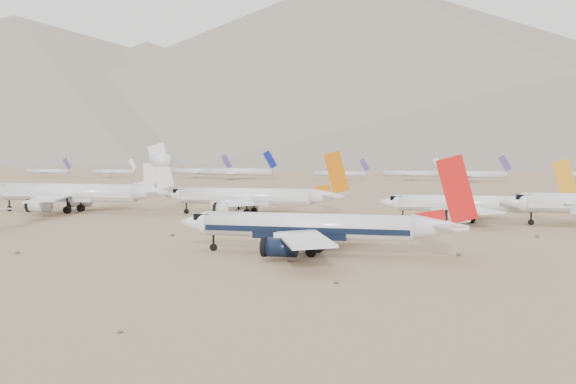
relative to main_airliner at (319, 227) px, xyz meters
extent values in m
plane|color=#866D4E|center=(-3.04, 3.47, -4.39)|extent=(7000.00, 7000.00, 0.00)
cylinder|color=white|center=(-2.04, 0.00, 0.20)|extent=(33.76, 3.99, 3.99)
cube|color=black|center=(-2.04, 0.00, -0.30)|extent=(33.08, 4.05, 0.90)
sphere|color=white|center=(-18.92, 0.00, 0.20)|extent=(3.99, 3.99, 3.99)
cube|color=black|center=(-19.52, 0.00, 1.29)|extent=(2.79, 2.59, 1.00)
cone|color=white|center=(18.82, 0.00, 0.49)|extent=(8.44, 3.99, 3.99)
cube|color=white|center=(0.56, -11.84, -0.50)|extent=(13.04, 20.54, 0.62)
cube|color=white|center=(20.46, -3.88, 0.99)|extent=(5.36, 7.01, 0.24)
cylinder|color=black|center=(-3.92, -8.30, -2.30)|extent=(4.69, 2.87, 2.87)
cube|color=white|center=(0.56, 11.84, -0.50)|extent=(13.04, 20.54, 0.62)
cube|color=white|center=(20.46, 3.88, 0.99)|extent=(5.36, 7.01, 0.24)
cylinder|color=black|center=(-3.92, 8.30, -2.30)|extent=(4.69, 2.87, 2.87)
cube|color=red|center=(21.16, 0.00, 6.32)|extent=(6.40, 0.32, 10.54)
cylinder|color=black|center=(-17.92, 0.00, -3.79)|extent=(1.20, 0.50, 1.20)
cylinder|color=black|center=(-0.64, -2.79, -3.55)|extent=(1.68, 1.00, 1.68)
cylinder|color=black|center=(-0.64, 2.79, -3.55)|extent=(1.68, 1.00, 1.68)
sphere|color=white|center=(34.20, 59.31, 0.76)|extent=(4.48, 4.48, 4.48)
cube|color=black|center=(33.52, 59.31, 1.99)|extent=(3.14, 2.91, 1.12)
cylinder|color=black|center=(35.32, 59.31, -3.72)|extent=(1.34, 0.56, 1.34)
cylinder|color=white|center=(21.04, 62.79, 0.01)|extent=(31.52, 3.83, 3.83)
cube|color=silver|center=(21.04, 62.79, -0.47)|extent=(30.89, 3.89, 0.86)
sphere|color=white|center=(5.28, 62.79, 0.01)|extent=(3.83, 3.83, 3.83)
cube|color=black|center=(4.71, 62.79, 1.07)|extent=(2.68, 2.49, 0.96)
cone|color=white|center=(40.53, 62.79, 0.30)|extent=(7.88, 3.83, 3.83)
cube|color=white|center=(23.48, 51.68, -0.66)|extent=(12.17, 19.18, 0.59)
cube|color=white|center=(42.06, 59.15, 0.78)|extent=(5.00, 6.54, 0.23)
cylinder|color=silver|center=(19.29, 54.99, -2.39)|extent=(4.38, 2.76, 2.76)
cube|color=white|center=(23.48, 73.90, -0.66)|extent=(12.17, 19.18, 0.59)
cube|color=white|center=(42.06, 66.43, 0.78)|extent=(5.00, 6.54, 0.23)
cylinder|color=silver|center=(19.29, 70.59, -2.39)|extent=(4.38, 2.76, 2.76)
cube|color=orange|center=(42.72, 62.79, 5.76)|extent=(5.97, 0.31, 9.84)
cylinder|color=black|center=(6.24, 62.79, -3.82)|extent=(1.15, 0.48, 1.15)
cylinder|color=black|center=(22.36, 60.11, -3.59)|extent=(1.61, 0.96, 1.61)
cylinder|color=black|center=(22.36, 65.47, -3.59)|extent=(1.61, 0.96, 1.61)
cylinder|color=white|center=(-35.32, 67.56, 0.58)|extent=(35.38, 4.32, 4.32)
cube|color=silver|center=(-35.32, 67.56, 0.04)|extent=(34.68, 4.39, 0.97)
sphere|color=white|center=(-53.01, 67.56, 0.58)|extent=(4.32, 4.32, 4.32)
cube|color=black|center=(-53.66, 67.56, 1.77)|extent=(3.03, 2.81, 1.08)
cone|color=white|center=(-13.45, 67.56, 0.90)|extent=(8.85, 4.32, 4.32)
cube|color=white|center=(-32.59, 55.08, -0.18)|extent=(13.67, 21.53, 0.67)
cube|color=white|center=(-11.73, 63.48, 1.45)|extent=(5.62, 7.34, 0.26)
cylinder|color=silver|center=(-37.28, 58.80, -2.13)|extent=(4.91, 3.11, 3.11)
cube|color=white|center=(-32.59, 80.05, -0.18)|extent=(13.67, 21.53, 0.67)
cube|color=white|center=(-11.73, 71.65, 1.45)|extent=(5.62, 7.34, 0.26)
cylinder|color=silver|center=(-37.28, 76.33, -2.13)|extent=(4.91, 3.11, 3.11)
cube|color=#C45E05|center=(-10.99, 67.56, 7.04)|extent=(6.71, 0.35, 11.05)
cylinder|color=black|center=(-51.93, 67.56, -3.74)|extent=(1.30, 0.54, 1.30)
cylinder|color=black|center=(-33.84, 64.54, -3.48)|extent=(1.82, 1.08, 1.82)
cylinder|color=black|center=(-33.84, 70.59, -3.48)|extent=(1.82, 1.08, 1.82)
cylinder|color=white|center=(-84.72, 63.02, 1.14)|extent=(40.18, 4.81, 4.81)
cube|color=silver|center=(-84.72, 63.02, 0.54)|extent=(39.38, 4.88, 1.08)
sphere|color=white|center=(-104.81, 63.02, 1.14)|extent=(4.81, 4.81, 4.81)
cube|color=black|center=(-105.53, 63.02, 2.46)|extent=(3.37, 3.13, 1.20)
cone|color=white|center=(-59.88, 63.02, 1.50)|extent=(10.05, 4.81, 4.81)
cube|color=white|center=(-81.62, 48.90, 0.30)|extent=(15.52, 24.46, 0.75)
cube|color=white|center=(-57.93, 58.39, 2.10)|extent=(6.38, 8.34, 0.29)
cylinder|color=silver|center=(-86.95, 53.12, -1.87)|extent=(5.58, 3.46, 3.46)
cube|color=white|center=(-81.62, 77.15, 0.30)|extent=(15.52, 24.46, 0.75)
cube|color=white|center=(-57.93, 67.65, 2.10)|extent=(6.38, 8.34, 0.29)
cylinder|color=silver|center=(-86.95, 72.93, -1.87)|extent=(5.58, 3.46, 3.46)
cube|color=white|center=(-57.09, 63.02, 8.44)|extent=(7.62, 0.38, 12.55)
cylinder|color=white|center=(-56.82, 63.02, 9.99)|extent=(5.02, 3.12, 3.12)
cylinder|color=black|center=(-103.61, 63.02, -3.67)|extent=(1.44, 0.60, 1.44)
cylinder|color=black|center=(-83.05, 59.66, -3.38)|extent=(2.02, 1.20, 2.02)
cylinder|color=black|center=(-83.05, 66.39, -3.38)|extent=(2.02, 1.20, 2.02)
cylinder|color=silver|center=(-271.36, 332.34, -0.37)|extent=(32.90, 3.25, 3.25)
cube|color=#4C347D|center=(-255.88, 332.34, 5.13)|extent=(6.55, 0.33, 8.25)
cube|color=silver|center=(-271.36, 323.83, -0.85)|extent=(8.67, 15.15, 0.33)
cube|color=silver|center=(-271.36, 340.86, -0.85)|extent=(8.67, 15.15, 0.33)
cylinder|color=silver|center=(-222.90, 337.21, -0.43)|extent=(31.65, 3.13, 3.13)
cube|color=white|center=(-208.01, 337.21, 4.86)|extent=(6.30, 0.31, 7.94)
cube|color=silver|center=(-222.90, 329.02, -0.90)|extent=(8.34, 14.57, 0.31)
cube|color=silver|center=(-222.90, 345.40, -0.90)|extent=(8.34, 14.57, 0.31)
cylinder|color=silver|center=(-161.30, 344.91, -0.01)|extent=(40.15, 3.97, 3.97)
cube|color=#4C347D|center=(-142.40, 344.91, 6.70)|extent=(8.00, 0.40, 10.07)
cube|color=silver|center=(-161.30, 334.52, -0.60)|extent=(10.58, 18.48, 0.40)
cube|color=silver|center=(-161.30, 355.30, -0.60)|extent=(10.58, 18.48, 0.40)
cylinder|color=silver|center=(-128.75, 326.71, 0.34)|extent=(47.30, 4.67, 4.67)
cube|color=navy|center=(-106.49, 326.71, 8.25)|extent=(9.42, 0.47, 11.86)
cube|color=silver|center=(-128.75, 314.47, -0.36)|extent=(12.46, 21.77, 0.47)
cube|color=silver|center=(-128.75, 338.96, -0.36)|extent=(12.46, 21.77, 0.47)
cylinder|color=silver|center=(-61.26, 326.30, -0.40)|extent=(32.30, 3.19, 3.19)
cube|color=#4C347D|center=(-46.06, 326.30, 5.00)|extent=(6.43, 0.32, 8.10)
cube|color=silver|center=(-61.26, 317.94, -0.88)|extent=(8.51, 14.87, 0.32)
cube|color=silver|center=(-61.26, 334.66, -0.88)|extent=(8.51, 14.87, 0.32)
cylinder|color=silver|center=(-18.50, 336.02, -0.29)|extent=(34.48, 3.41, 3.41)
cube|color=white|center=(-2.27, 336.02, 5.47)|extent=(6.87, 0.34, 8.65)
cube|color=silver|center=(-18.50, 327.09, -0.80)|extent=(9.08, 15.87, 0.34)
cube|color=silver|center=(-18.50, 344.94, -0.80)|extent=(9.08, 15.87, 0.34)
cylinder|color=silver|center=(17.65, 319.49, -0.07)|extent=(38.98, 3.85, 3.85)
cube|color=#4C347D|center=(36.00, 319.49, 6.45)|extent=(7.76, 0.39, 9.78)
cube|color=silver|center=(17.65, 309.40, -0.64)|extent=(10.27, 17.94, 0.39)
cube|color=silver|center=(17.65, 329.58, -0.64)|extent=(10.27, 17.94, 0.39)
cone|color=slate|center=(-1303.04, 1723.47, 205.61)|extent=(3024.00, 3024.00, 420.00)
cone|color=slate|center=(-803.04, 1563.47, 145.61)|extent=(1800.00, 1800.00, 300.00)
cone|color=slate|center=(-303.04, 1693.47, 230.61)|extent=(2444.00, 2444.00, 470.00)
cone|color=slate|center=(196.96, 1483.47, 115.61)|extent=(1824.00, 1824.00, 240.00)
cone|color=slate|center=(-703.04, 1103.47, 43.11)|extent=(855.00, 855.00, 95.00)
cone|color=slate|center=(146.96, 1103.47, 65.61)|extent=(1260.00, 1260.00, 140.00)
ellipsoid|color=brown|center=(-47.14, -11.43, -4.14)|extent=(0.84, 0.84, 0.46)
ellipsoid|color=brown|center=(-33.44, 17.87, -4.10)|extent=(0.98, 0.98, 0.54)
ellipsoid|color=brown|center=(-6.04, -53.53, -4.22)|extent=(0.56, 0.56, 0.31)
ellipsoid|color=brown|center=(7.66, -24.23, -4.18)|extent=(0.70, 0.70, 0.39)
ellipsoid|color=brown|center=(21.36, 5.07, -4.14)|extent=(0.84, 0.84, 0.46)
ellipsoid|color=brown|center=(35.06, 34.37, -4.10)|extent=(0.98, 0.98, 0.54)
camera|label=1|loc=(25.25, -110.92, 11.56)|focal=45.00mm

